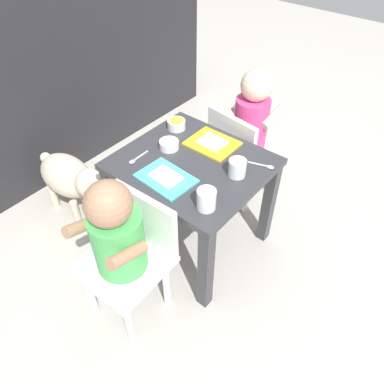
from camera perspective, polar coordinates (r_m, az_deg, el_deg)
The scene contains 14 objects.
ground_plane at distance 1.74m, azimuth 0.00°, elevation -7.14°, with size 7.00×7.00×0.00m, color #B2ADA3.
kitchen_cabinet_back at distance 2.10m, azimuth -22.89°, elevation 16.44°, with size 2.13×0.35×1.01m, color #232326.
dining_table at distance 1.48m, azimuth 0.00°, elevation 2.05°, with size 0.50×0.55×0.45m.
seated_child_left at distance 1.23m, azimuth -10.95°, elevation -6.84°, with size 0.29×0.29×0.65m.
seated_child_right at distance 1.72m, azimuth 8.73°, elevation 10.20°, with size 0.32×0.32×0.67m.
dog at distance 1.81m, azimuth -18.03°, elevation 2.09°, with size 0.20×0.42×0.33m.
food_tray_left at distance 1.34m, azimuth -4.04°, elevation 2.17°, with size 0.16×0.21×0.02m.
food_tray_right at distance 1.51m, azimuth 3.15°, elevation 7.50°, with size 0.16×0.19×0.02m.
water_cup_left at distance 1.22m, azimuth 2.22°, elevation -1.32°, with size 0.07×0.07×0.07m.
water_cup_right at distance 1.35m, azimuth 6.96°, elevation 3.55°, with size 0.06×0.06×0.07m.
cereal_bowl_right_side at distance 1.48m, azimuth -3.54°, elevation 7.32°, with size 0.08×0.08×0.03m.
cereal_bowl_left_side at distance 1.60m, azimuth -2.40°, elevation 10.37°, with size 0.08×0.08×0.04m.
spoon_by_left_tray at distance 1.42m, azimuth 10.97°, elevation 4.01°, with size 0.05×0.10×0.01m.
spoon_by_right_tray at distance 1.45m, azimuth -8.49°, elevation 5.11°, with size 0.10×0.02×0.01m.
Camera 1 is at (-0.86, -0.71, 1.33)m, focal length 34.73 mm.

